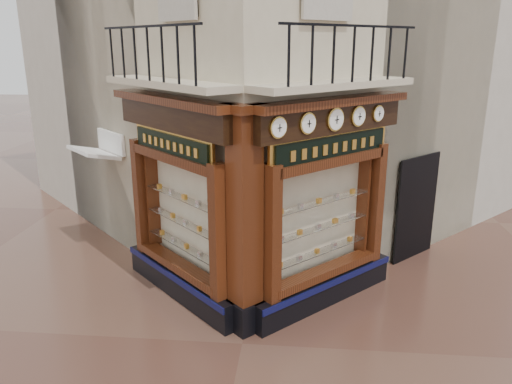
# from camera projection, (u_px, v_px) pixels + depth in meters

# --- Properties ---
(ground) EXTENTS (80.00, 80.00, 0.00)m
(ground) POSITION_uv_depth(u_px,v_px,m) (242.00, 344.00, 8.44)
(ground) COLOR #533226
(ground) RESTS_ON ground
(neighbour_left) EXTENTS (11.31, 11.31, 11.00)m
(neighbour_left) POSITION_uv_depth(u_px,v_px,m) (194.00, 22.00, 15.31)
(neighbour_left) COLOR beige
(neighbour_left) RESTS_ON ground
(neighbour_right) EXTENTS (11.31, 11.31, 11.00)m
(neighbour_right) POSITION_uv_depth(u_px,v_px,m) (357.00, 21.00, 14.87)
(neighbour_right) COLOR beige
(neighbour_right) RESTS_ON ground
(shopfront_left) EXTENTS (2.86, 2.86, 3.98)m
(shopfront_left) POSITION_uv_depth(u_px,v_px,m) (178.00, 202.00, 9.49)
(shopfront_left) COLOR black
(shopfront_left) RESTS_ON ground
(shopfront_right) EXTENTS (2.86, 2.86, 3.98)m
(shopfront_right) POSITION_uv_depth(u_px,v_px,m) (327.00, 206.00, 9.24)
(shopfront_right) COLOR black
(shopfront_right) RESTS_ON ground
(corner_pilaster) EXTENTS (0.85, 0.85, 3.98)m
(corner_pilaster) POSITION_uv_depth(u_px,v_px,m) (245.00, 226.00, 8.36)
(corner_pilaster) COLOR black
(corner_pilaster) RESTS_ON ground
(balcony) EXTENTS (5.94, 2.97, 1.03)m
(balcony) POSITION_uv_depth(u_px,v_px,m) (250.00, 83.00, 8.64)
(balcony) COLOR beige
(balcony) RESTS_ON ground
(clock_a) EXTENTS (0.28, 0.28, 0.35)m
(clock_a) POSITION_uv_depth(u_px,v_px,m) (278.00, 128.00, 7.77)
(clock_a) COLOR gold
(clock_a) RESTS_ON ground
(clock_b) EXTENTS (0.29, 0.29, 0.36)m
(clock_b) POSITION_uv_depth(u_px,v_px,m) (308.00, 123.00, 8.17)
(clock_b) COLOR gold
(clock_b) RESTS_ON ground
(clock_c) EXTENTS (0.33, 0.33, 0.41)m
(clock_c) POSITION_uv_depth(u_px,v_px,m) (335.00, 119.00, 8.58)
(clock_c) COLOR gold
(clock_c) RESTS_ON ground
(clock_d) EXTENTS (0.30, 0.30, 0.37)m
(clock_d) POSITION_uv_depth(u_px,v_px,m) (358.00, 116.00, 8.96)
(clock_d) COLOR gold
(clock_d) RESTS_ON ground
(clock_e) EXTENTS (0.25, 0.25, 0.31)m
(clock_e) POSITION_uv_depth(u_px,v_px,m) (378.00, 113.00, 9.31)
(clock_e) COLOR gold
(clock_e) RESTS_ON ground
(awning) EXTENTS (1.50, 1.50, 0.27)m
(awning) POSITION_uv_depth(u_px,v_px,m) (103.00, 249.00, 12.33)
(awning) COLOR white
(awning) RESTS_ON ground
(signboard_left) EXTENTS (1.91, 1.91, 0.51)m
(signboard_left) POSITION_uv_depth(u_px,v_px,m) (171.00, 145.00, 9.12)
(signboard_left) COLOR #EDAF45
(signboard_left) RESTS_ON ground
(signboard_right) EXTENTS (2.16, 2.16, 0.58)m
(signboard_right) POSITION_uv_depth(u_px,v_px,m) (332.00, 148.00, 8.86)
(signboard_right) COLOR #EDAF45
(signboard_right) RESTS_ON ground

